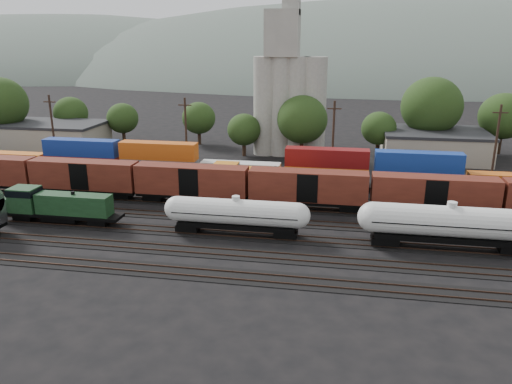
% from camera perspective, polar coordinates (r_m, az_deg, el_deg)
% --- Properties ---
extents(ground, '(600.00, 600.00, 0.00)m').
position_cam_1_polar(ground, '(61.48, -3.33, -3.06)').
color(ground, black).
extents(tracks, '(180.00, 33.20, 0.20)m').
position_cam_1_polar(tracks, '(61.47, -3.33, -3.02)').
color(tracks, black).
rests_on(tracks, ground).
extents(green_locomotive, '(15.02, 2.65, 3.97)m').
position_cam_1_polar(green_locomotive, '(63.95, -22.10, -1.36)').
color(green_locomotive, black).
rests_on(green_locomotive, ground).
extents(tank_car_a, '(16.54, 2.96, 4.33)m').
position_cam_1_polar(tank_car_a, '(55.54, -2.29, -2.47)').
color(tank_car_a, silver).
rests_on(tank_car_a, ground).
extents(tank_car_b, '(18.87, 3.38, 4.94)m').
position_cam_1_polar(tank_car_b, '(55.44, 21.28, -3.36)').
color(tank_car_b, silver).
rests_on(tank_car_b, ground).
extents(orange_locomotive, '(16.69, 2.78, 4.17)m').
position_cam_1_polar(orange_locomotive, '(69.72, -0.10, 1.52)').
color(orange_locomotive, black).
rests_on(orange_locomotive, ground).
extents(boxcar_string, '(138.20, 2.90, 4.20)m').
position_cam_1_polar(boxcar_string, '(66.62, -7.36, 1.26)').
color(boxcar_string, black).
rests_on(boxcar_string, ground).
extents(container_wall, '(161.38, 2.60, 5.80)m').
position_cam_1_polar(container_wall, '(74.24, 1.27, 2.79)').
color(container_wall, black).
rests_on(container_wall, ground).
extents(grain_silo, '(13.40, 5.00, 29.00)m').
position_cam_1_polar(grain_silo, '(93.15, 3.74, 11.04)').
color(grain_silo, '#9F9C92').
rests_on(grain_silo, ground).
extents(industrial_sheds, '(119.38, 17.26, 5.10)m').
position_cam_1_polar(industrial_sheds, '(93.46, 5.63, 5.62)').
color(industrial_sheds, '#9E937F').
rests_on(industrial_sheds, ground).
extents(tree_band, '(163.08, 21.42, 14.40)m').
position_cam_1_polar(tree_band, '(96.40, -0.77, 8.97)').
color(tree_band, black).
rests_on(tree_band, ground).
extents(utility_poles, '(122.20, 0.36, 12.00)m').
position_cam_1_polar(utility_poles, '(80.64, 0.20, 6.48)').
color(utility_poles, black).
rests_on(utility_poles, ground).
extents(distant_hills, '(860.00, 286.00, 130.00)m').
position_cam_1_polar(distant_hills, '(318.97, 12.00, 9.39)').
color(distant_hills, '#59665B').
rests_on(distant_hills, ground).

